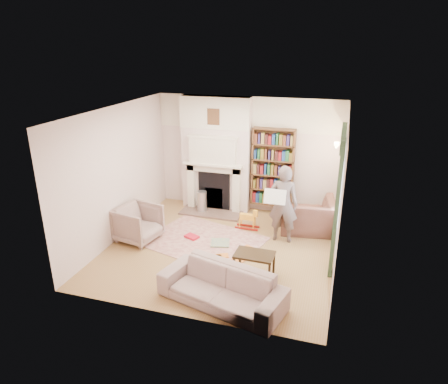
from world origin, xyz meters
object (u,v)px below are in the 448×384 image
(armchair_reading, at_px, (307,215))
(coffee_table, at_px, (254,265))
(sofa, at_px, (222,287))
(paraffin_heater, at_px, (202,202))
(armchair_left, at_px, (138,223))
(rocking_horse, at_px, (247,219))
(man_reading, at_px, (283,204))
(bookcase, at_px, (273,167))

(armchair_reading, bearing_deg, coffee_table, 63.44)
(sofa, height_order, paraffin_heater, sofa)
(armchair_left, bearing_deg, paraffin_heater, -13.07)
(armchair_left, height_order, sofa, armchair_left)
(sofa, distance_m, rocking_horse, 2.83)
(sofa, relative_size, man_reading, 1.23)
(bookcase, bearing_deg, rocking_horse, -108.43)
(bookcase, distance_m, rocking_horse, 1.45)
(man_reading, relative_size, coffee_table, 2.38)
(armchair_left, xyz_separation_m, sofa, (2.35, -1.61, -0.08))
(armchair_reading, xyz_separation_m, paraffin_heater, (-2.58, 0.31, -0.11))
(man_reading, height_order, rocking_horse, man_reading)
(armchair_reading, bearing_deg, man_reading, 44.79)
(armchair_reading, distance_m, rocking_horse, 1.32)
(bookcase, relative_size, man_reading, 1.11)
(armchair_left, distance_m, paraffin_heater, 1.95)
(bookcase, xyz_separation_m, paraffin_heater, (-1.64, -0.47, -0.90))
(coffee_table, bearing_deg, armchair_left, 167.81)
(bookcase, height_order, coffee_table, bookcase)
(sofa, distance_m, coffee_table, 1.00)
(armchair_reading, height_order, armchair_left, armchair_reading)
(armchair_left, xyz_separation_m, man_reading, (2.92, 0.87, 0.45))
(armchair_left, bearing_deg, man_reading, -62.40)
(coffee_table, xyz_separation_m, rocking_horse, (-0.58, 1.87, 0.01))
(man_reading, xyz_separation_m, rocking_horse, (-0.83, 0.34, -0.60))
(sofa, bearing_deg, man_reading, 92.26)
(man_reading, relative_size, paraffin_heater, 3.02)
(bookcase, height_order, sofa, bookcase)
(man_reading, distance_m, paraffin_heater, 2.38)
(armchair_reading, distance_m, coffee_table, 2.25)
(armchair_left, xyz_separation_m, rocking_horse, (2.09, 1.21, -0.15))
(bookcase, relative_size, coffee_table, 2.64)
(bookcase, relative_size, armchair_reading, 1.58)
(coffee_table, relative_size, paraffin_heater, 1.27)
(sofa, distance_m, paraffin_heater, 3.72)
(bookcase, relative_size, armchair_left, 2.21)
(armchair_reading, relative_size, coffee_table, 1.68)
(sofa, distance_m, man_reading, 2.60)
(bookcase, height_order, armchair_reading, bookcase)
(armchair_reading, height_order, man_reading, man_reading)
(armchair_left, relative_size, man_reading, 0.50)
(sofa, bearing_deg, bookcase, 103.98)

